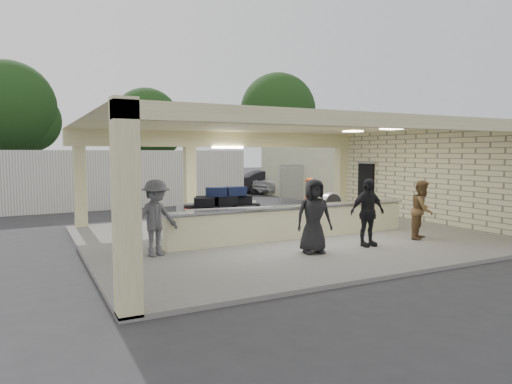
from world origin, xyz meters
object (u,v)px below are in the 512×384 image
baggage_handler (309,205)px  container_white (118,178)px  passenger_b (367,212)px  passenger_c (156,218)px  passenger_a (422,210)px  car_white_a (281,183)px  baggage_counter (294,222)px  luggage_cart (222,210)px  car_dark (271,182)px  car_white_b (327,181)px  passenger_d (314,216)px  drum_fan (331,203)px

baggage_handler → container_white: container_white is taller
passenger_b → passenger_c: bearing=167.6°
passenger_a → car_white_a: 16.98m
baggage_counter → luggage_cart: bearing=148.6°
car_dark → car_white_b: bearing=-83.1°
baggage_handler → car_white_a: size_ratio=0.39×
baggage_handler → passenger_c: bearing=-66.5°
passenger_a → car_white_b: bearing=32.9°
passenger_a → passenger_d: size_ratio=0.91×
passenger_c → baggage_handler: bearing=-8.2°
passenger_d → container_white: container_white is taller
luggage_cart → baggage_handler: (2.93, -0.35, 0.04)m
drum_fan → baggage_handler: bearing=-137.7°
passenger_c → car_white_a: size_ratio=0.42×
container_white → passenger_a: bearing=-67.7°
passenger_a → passenger_c: size_ratio=0.92×
baggage_counter → luggage_cart: (-1.87, 1.15, 0.35)m
passenger_c → car_white_a: 19.40m
passenger_c → drum_fan: bearing=3.8°
luggage_cart → baggage_handler: size_ratio=1.61×
baggage_counter → drum_fan: 5.26m
container_white → baggage_handler: bearing=-72.3°
passenger_c → car_white_b: 22.04m
passenger_b → car_dark: 17.68m
drum_fan → car_white_a: 11.73m
car_white_b → car_dark: bearing=110.5°
passenger_b → car_white_a: passenger_b is taller
baggage_counter → baggage_handler: 1.38m
car_white_b → drum_fan: bearing=166.4°
passenger_d → container_white: 13.82m
luggage_cart → passenger_d: size_ratio=1.47×
passenger_c → container_white: container_white is taller
baggage_handler → passenger_b: 2.74m
baggage_counter → passenger_d: (-0.64, -1.99, 0.48)m
drum_fan → baggage_counter: bearing=-139.1°
car_white_a → container_white: container_white is taller
passenger_c → baggage_counter: bearing=-15.2°
luggage_cart → passenger_d: bearing=-59.8°
drum_fan → passenger_d: 7.14m
passenger_d → car_dark: passenger_d is taller
car_white_a → car_dark: 0.70m
car_white_b → passenger_c: bearing=154.6°
passenger_c → car_dark: bearing=30.7°
car_dark → passenger_b: bearing=167.6°
baggage_counter → car_dark: 16.36m
car_dark → container_white: 10.82m
luggage_cart → car_white_b: luggage_cart is taller
passenger_d → car_dark: (7.94, 16.63, -0.31)m
car_white_a → car_white_b: size_ratio=1.10×
drum_fan → passenger_b: size_ratio=0.50×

